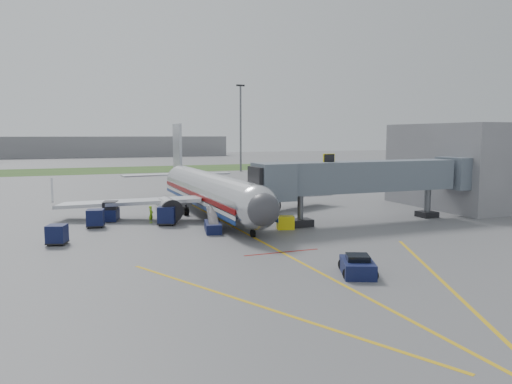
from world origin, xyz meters
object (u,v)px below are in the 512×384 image
object	(u,v)px
airliner	(209,190)
belt_loader	(213,226)
ramp_worker	(151,214)
baggage_tug	(111,212)
pushback_tug	(358,267)

from	to	relation	value
airliner	belt_loader	xyz separation A→B (m)	(-2.49, -9.63, -2.14)
airliner	ramp_worker	world-z (taller)	airliner
baggage_tug	belt_loader	bearing A→B (deg)	-49.74
pushback_tug	ramp_worker	xyz separation A→B (m)	(-8.84, 23.37, 0.31)
baggage_tug	ramp_worker	distance (m)	4.66
pushback_tug	belt_loader	bearing A→B (deg)	104.70
belt_loader	ramp_worker	size ratio (longest dim) A/B	2.53
belt_loader	baggage_tug	bearing A→B (deg)	130.26
airliner	belt_loader	bearing A→B (deg)	-104.52
pushback_tug	belt_loader	world-z (taller)	belt_loader
belt_loader	ramp_worker	xyz separation A→B (m)	(-4.43, 6.55, 0.34)
pushback_tug	baggage_tug	world-z (taller)	baggage_tug
baggage_tug	ramp_worker	bearing A→B (deg)	-39.15
airliner	baggage_tug	xyz separation A→B (m)	(-10.53, -0.14, -1.78)
baggage_tug	belt_loader	world-z (taller)	belt_loader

